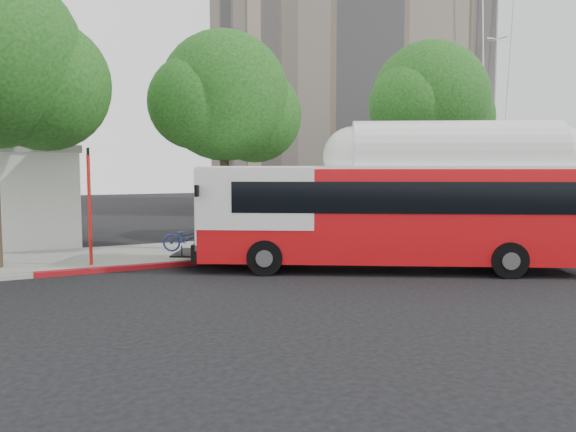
{
  "coord_description": "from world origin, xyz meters",
  "views": [
    {
      "loc": [
        -8.59,
        -14.73,
        3.33
      ],
      "look_at": [
        0.27,
        3.0,
        1.65
      ],
      "focal_mm": 35.0,
      "sensor_mm": 36.0,
      "label": 1
    }
  ],
  "objects": [
    {
      "name": "ground",
      "position": [
        0.0,
        0.0,
        0.0
      ],
      "size": [
        120.0,
        120.0,
        0.0
      ],
      "primitive_type": "plane",
      "color": "black",
      "rests_on": "ground"
    },
    {
      "name": "sidewalk",
      "position": [
        0.0,
        6.5,
        0.07
      ],
      "size": [
        60.0,
        5.0,
        0.15
      ],
      "primitive_type": "cube",
      "color": "gray",
      "rests_on": "ground"
    },
    {
      "name": "curb_strip",
      "position": [
        0.0,
        3.9,
        0.07
      ],
      "size": [
        60.0,
        0.3,
        0.15
      ],
      "primitive_type": "cube",
      "color": "gray",
      "rests_on": "ground"
    },
    {
      "name": "red_curb_segment",
      "position": [
        -3.0,
        3.9,
        0.08
      ],
      "size": [
        10.0,
        0.32,
        0.16
      ],
      "primitive_type": "cube",
      "color": "maroon",
      "rests_on": "ground"
    },
    {
      "name": "street_tree_left",
      "position": [
        -8.53,
        5.56,
        6.6
      ],
      "size": [
        6.67,
        5.8,
        9.74
      ],
      "color": "#2D2116",
      "rests_on": "ground"
    },
    {
      "name": "street_tree_mid",
      "position": [
        -0.59,
        6.06,
        5.91
      ],
      "size": [
        5.75,
        5.0,
        8.62
      ],
      "color": "#2D2116",
      "rests_on": "ground"
    },
    {
      "name": "street_tree_right",
      "position": [
        9.44,
        5.86,
        6.26
      ],
      "size": [
        6.21,
        5.4,
        9.18
      ],
      "color": "#2D2116",
      "rests_on": "ground"
    },
    {
      "name": "apartment_tower",
      "position": [
        18.0,
        28.0,
        17.62
      ],
      "size": [
        18.0,
        18.0,
        37.0
      ],
      "color": "tan",
      "rests_on": "ground"
    },
    {
      "name": "horizon_block",
      "position": [
        30.0,
        16.0,
        3.0
      ],
      "size": [
        20.0,
        12.0,
        6.0
      ],
      "primitive_type": "cube",
      "color": "silver",
      "rests_on": "ground"
    },
    {
      "name": "transit_bus",
      "position": [
        2.62,
        0.07,
        1.82
      ],
      "size": [
        12.54,
        8.56,
        3.9
      ],
      "rotation": [
        0.0,
        0.0,
        -0.53
      ],
      "color": "red",
      "rests_on": "ground"
    },
    {
      "name": "signal_pole",
      "position": [
        -6.22,
        4.6,
        2.05
      ],
      "size": [
        0.11,
        0.38,
        4.0
      ],
      "color": "red",
      "rests_on": "ground"
    }
  ]
}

